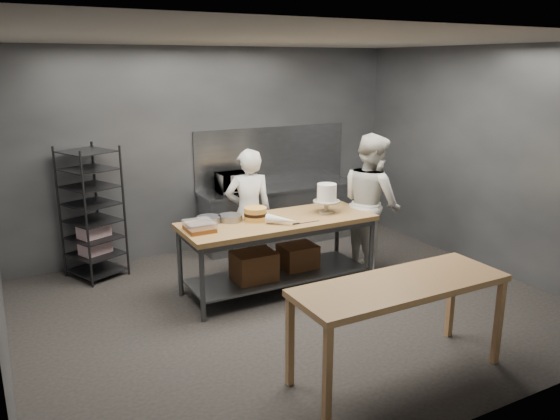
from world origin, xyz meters
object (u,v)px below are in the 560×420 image
work_table (276,246)px  microwave (236,182)px  near_counter (400,291)px  chef_behind (249,212)px  chef_right (371,203)px  frosted_cake_stand (327,195)px  layer_cake (255,214)px  speed_rack (92,214)px

work_table → microwave: 1.71m
near_counter → chef_behind: bearing=92.6°
near_counter → microwave: size_ratio=3.69×
chef_right → microwave: size_ratio=3.47×
chef_right → frosted_cake_stand: (-0.75, -0.06, 0.21)m
near_counter → chef_right: chef_right is taller
work_table → near_counter: (0.08, -2.22, 0.24)m
chef_behind → layer_cake: chef_behind is taller
near_counter → chef_behind: size_ratio=1.18×
chef_behind → near_counter: bearing=105.5°
microwave → layer_cake: 1.61m
near_counter → chef_behind: chef_behind is taller
chef_right → microwave: chef_right is taller
work_table → near_counter: size_ratio=1.20×
chef_right → speed_rack: bearing=70.2°
speed_rack → frosted_cake_stand: size_ratio=4.68×
work_table → speed_rack: size_ratio=1.37×
frosted_cake_stand → work_table: bearing=178.2°
speed_rack → frosted_cake_stand: bearing=-31.2°
near_counter → layer_cake: (-0.31, 2.30, 0.19)m
near_counter → work_table: bearing=92.0°
work_table → speed_rack: bearing=140.7°
speed_rack → chef_behind: 2.04m
speed_rack → chef_right: 3.69m
chef_right → microwave: 2.05m
microwave → frosted_cake_stand: size_ratio=1.45×
near_counter → frosted_cake_stand: 2.31m
chef_behind → microwave: bearing=-91.0°
speed_rack → frosted_cake_stand: speed_rack is taller
speed_rack → microwave: 2.09m
chef_behind → chef_right: (1.52, -0.64, 0.09)m
layer_cake → microwave: bearing=74.8°
work_table → chef_behind: chef_behind is taller
chef_behind → work_table: bearing=107.3°
layer_cake → near_counter: bearing=-82.2°
chef_behind → chef_right: chef_right is taller
near_counter → microwave: 3.86m
frosted_cake_stand → layer_cake: size_ratio=1.35×
layer_cake → work_table: bearing=-20.0°
near_counter → chef_right: (1.39, 2.25, 0.13)m
chef_behind → microwave: 1.00m
microwave → frosted_cake_stand: bearing=-72.4°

